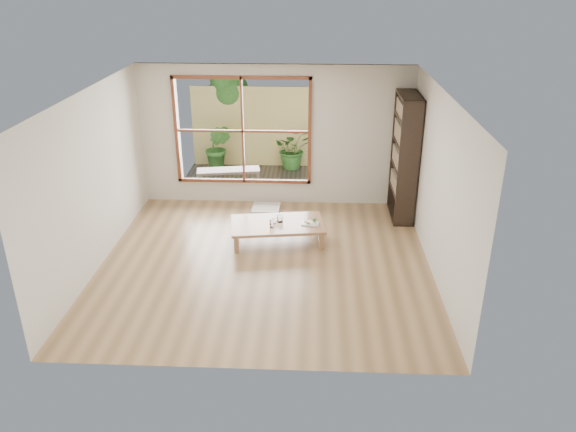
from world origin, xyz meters
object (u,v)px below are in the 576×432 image
Objects in this scene: bookshelf at (405,157)px; food_tray at (311,223)px; garden_bench at (228,172)px; low_table at (277,225)px.

bookshelf is 7.35× the size of food_tray.
garden_bench is at bearing 134.35° from food_tray.
bookshelf is 2.13m from food_tray.
garden_bench is (-1.69, 2.33, 0.01)m from food_tray.
low_table is at bearing -151.80° from bookshelf.
bookshelf reaches higher than food_tray.
food_tray reaches higher than low_table.
garden_bench reaches higher than food_tray.
food_tray is 0.23× the size of garden_bench.
low_table is 0.55m from food_tray.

